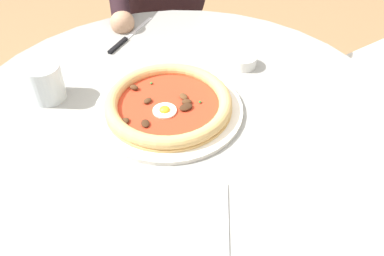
% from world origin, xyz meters
% --- Properties ---
extents(dining_table, '(1.02, 1.02, 0.71)m').
position_xyz_m(dining_table, '(0.00, 0.00, 0.61)').
color(dining_table, '#999993').
rests_on(dining_table, ground).
extents(pizza_on_plate, '(0.33, 0.33, 0.04)m').
position_xyz_m(pizza_on_plate, '(0.02, 0.03, 0.73)').
color(pizza_on_plate, white).
rests_on(pizza_on_plate, dining_table).
extents(water_glass, '(0.08, 0.08, 0.09)m').
position_xyz_m(water_glass, '(-0.03, 0.31, 0.75)').
color(water_glass, silver).
rests_on(water_glass, dining_table).
extents(steak_knife, '(0.22, 0.04, 0.01)m').
position_xyz_m(steak_knife, '(0.26, 0.26, 0.72)').
color(steak_knife, silver).
rests_on(steak_knife, dining_table).
extents(ramekin_capers, '(0.06, 0.06, 0.03)m').
position_xyz_m(ramekin_capers, '(0.25, -0.09, 0.73)').
color(ramekin_capers, white).
rests_on(ramekin_capers, dining_table).
extents(fork_utensil, '(0.17, 0.06, 0.00)m').
position_xyz_m(fork_utensil, '(-0.23, -0.17, 0.71)').
color(fork_utensil, '#BCBCC1').
rests_on(fork_utensil, dining_table).
extents(diner_person, '(0.57, 0.43, 1.20)m').
position_xyz_m(diner_person, '(0.65, 0.31, 0.54)').
color(diner_person, '#282833').
rests_on(diner_person, ground).
extents(cafe_chair_diner, '(0.54, 0.54, 0.90)m').
position_xyz_m(cafe_chair_diner, '(0.78, 0.38, 0.54)').
color(cafe_chair_diner, '#957050').
rests_on(cafe_chair_diner, ground).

